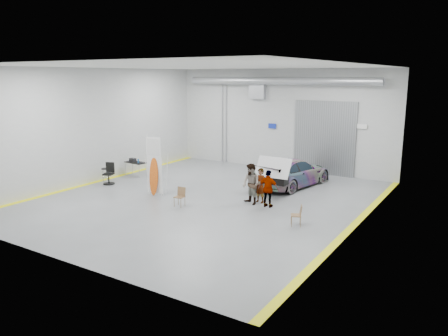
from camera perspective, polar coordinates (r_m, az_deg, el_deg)
The scene contains 13 objects.
ground at distance 20.25m, azimuth -2.45°, elevation -4.08°, with size 16.00×16.00×0.00m, color slate.
room_shell at distance 21.25m, azimuth 1.41°, elevation 7.88°, with size 14.02×16.18×6.01m.
sedan_car at distance 22.73m, azimuth 8.95°, elevation -0.55°, with size 2.03×4.99×1.45m, color silver.
person_a at distance 19.57m, azimuth 4.77°, elevation -2.30°, with size 0.57×0.38×1.57m, color olive.
person_b at distance 19.28m, azimuth 3.54°, elevation -2.11°, with size 0.89×0.68×1.82m, color slate.
person_c at distance 18.92m, azimuth 5.82°, elevation -2.71°, with size 0.95×0.39×1.64m, color #A45D36.
surfboard_display at distance 20.90m, azimuth -9.18°, elevation -0.33°, with size 0.84×0.28×2.96m.
folding_chair_near at distance 19.18m, azimuth -5.81°, elevation -4.25°, with size 0.43×0.45×0.83m.
folding_chair_far at distance 16.89m, azimuth 9.38°, elevation -6.63°, with size 0.51×0.63×0.82m.
shop_stool at distance 24.30m, azimuth -15.27°, elevation -0.88°, with size 0.37×0.37×0.73m.
work_table at distance 25.27m, azimuth -11.57°, elevation 0.78°, with size 1.31×0.75×1.03m.
office_chair at distance 23.65m, azimuth -14.72°, elevation -0.88°, with size 0.63×0.66×1.12m.
trunk_lid at distance 20.57m, azimuth 6.53°, elevation 0.32°, with size 1.69×1.03×0.04m, color silver.
Camera 1 is at (11.07, -16.00, 5.61)m, focal length 35.00 mm.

